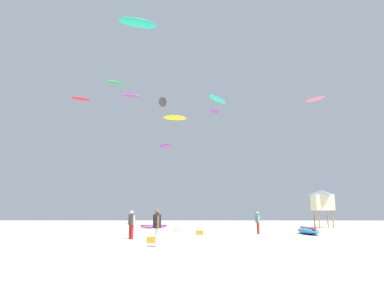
% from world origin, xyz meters
% --- Properties ---
extents(ground_plane, '(120.00, 120.00, 0.00)m').
position_xyz_m(ground_plane, '(0.00, 0.00, 0.00)').
color(ground_plane, beige).
extents(person_foreground, '(0.41, 0.57, 1.80)m').
position_xyz_m(person_foreground, '(-1.55, 3.31, 1.05)').
color(person_foreground, silver).
rests_on(person_foreground, ground).
extents(person_midground, '(0.48, 0.41, 1.77)m').
position_xyz_m(person_midground, '(-3.74, 8.13, 1.03)').
color(person_midground, '#B21E23').
rests_on(person_midground, ground).
extents(person_left, '(0.39, 0.57, 1.74)m').
position_xyz_m(person_left, '(5.23, 13.53, 1.01)').
color(person_left, '#B21E23').
rests_on(person_left, ground).
extents(kite_grounded_near, '(1.50, 4.49, 0.53)m').
position_xyz_m(kite_grounded_near, '(9.13, 13.56, 0.26)').
color(kite_grounded_near, blue).
rests_on(kite_grounded_near, ground).
extents(kite_grounded_mid, '(3.17, 2.01, 0.38)m').
position_xyz_m(kite_grounded_mid, '(-4.23, 23.36, 0.18)').
color(kite_grounded_mid, purple).
rests_on(kite_grounded_mid, ground).
extents(lifeguard_tower, '(2.30, 2.30, 4.15)m').
position_xyz_m(lifeguard_tower, '(14.47, 24.48, 3.05)').
color(lifeguard_tower, '#8C704C').
rests_on(lifeguard_tower, ground).
extents(cooler_box, '(0.56, 0.36, 0.32)m').
position_xyz_m(cooler_box, '(-2.08, 5.68, 0.16)').
color(cooler_box, orange).
rests_on(cooler_box, ground).
extents(gear_bag, '(0.56, 0.36, 0.32)m').
position_xyz_m(gear_bag, '(0.61, 12.66, 0.16)').
color(gear_bag, orange).
rests_on(gear_bag, ground).
extents(kite_aloft_0, '(2.49, 2.32, 0.63)m').
position_xyz_m(kite_aloft_0, '(-4.75, 40.73, 12.57)').
color(kite_aloft_0, purple).
extents(kite_aloft_1, '(2.79, 1.46, 0.35)m').
position_xyz_m(kite_aloft_1, '(-9.62, 34.67, 19.17)').
color(kite_aloft_1, purple).
extents(kite_aloft_2, '(1.34, 4.18, 0.76)m').
position_xyz_m(kite_aloft_2, '(-4.62, 33.78, 17.80)').
color(kite_aloft_2, '#2D2D33').
extents(kite_aloft_3, '(2.47, 2.49, 0.40)m').
position_xyz_m(kite_aloft_3, '(16.10, 28.72, 16.41)').
color(kite_aloft_3, '#E5598C').
extents(kite_aloft_4, '(3.12, 2.39, 0.44)m').
position_xyz_m(kite_aloft_4, '(-18.71, 38.54, 20.08)').
color(kite_aloft_4, red).
extents(kite_aloft_5, '(3.92, 2.32, 0.76)m').
position_xyz_m(kite_aloft_5, '(-5.26, 15.86, 19.80)').
color(kite_aloft_5, '#19B29E').
extents(kite_aloft_6, '(3.41, 2.76, 0.52)m').
position_xyz_m(kite_aloft_6, '(-13.26, 39.40, 23.28)').
color(kite_aloft_6, green).
extents(kite_aloft_7, '(2.12, 2.47, 0.46)m').
position_xyz_m(kite_aloft_7, '(3.30, 39.12, 18.06)').
color(kite_aloft_7, purple).
extents(kite_aloft_8, '(4.05, 1.78, 0.87)m').
position_xyz_m(kite_aloft_8, '(-3.14, 39.66, 17.10)').
color(kite_aloft_8, yellow).
extents(kite_aloft_9, '(2.16, 2.51, 0.32)m').
position_xyz_m(kite_aloft_9, '(2.33, 15.12, 11.66)').
color(kite_aloft_9, '#19B29E').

